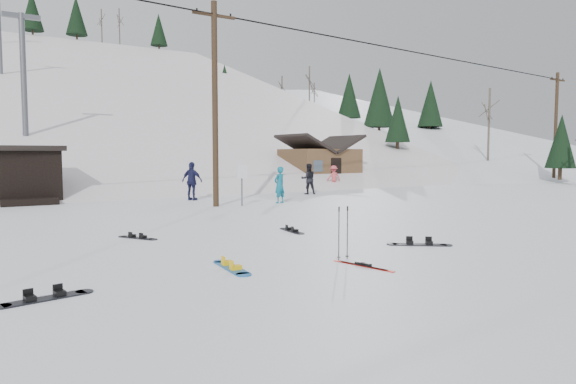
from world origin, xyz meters
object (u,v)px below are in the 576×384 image
cabin (319,165)px  hero_skis (363,265)px  utility_pole (215,101)px  hero_snowboard (231,267)px

cabin → hero_skis: cabin is taller
utility_pole → hero_snowboard: utility_pole is taller
cabin → hero_snowboard: bearing=-129.7°
hero_snowboard → utility_pole: bearing=-17.5°
utility_pole → hero_skis: (-2.54, -12.95, -4.66)m
hero_snowboard → hero_skis: (2.42, -1.32, -0.01)m
utility_pole → cabin: (13.00, 10.00, -3.20)m
hero_snowboard → hero_skis: size_ratio=1.08×
hero_skis → hero_snowboard: bearing=139.8°
cabin → hero_snowboard: size_ratio=3.25×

